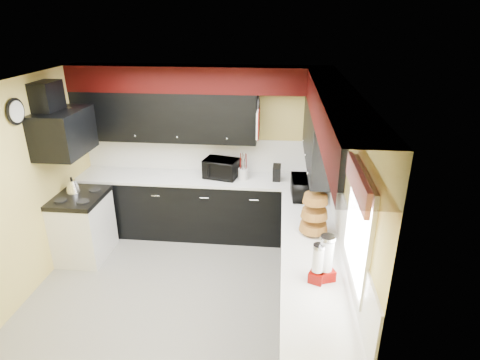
# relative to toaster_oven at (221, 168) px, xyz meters

# --- Properties ---
(ground) EXTENTS (3.60, 3.60, 0.00)m
(ground) POSITION_rel_toaster_oven_xyz_m (-0.29, -1.53, -1.08)
(ground) COLOR gray
(ground) RESTS_ON ground
(wall_back) EXTENTS (3.60, 0.06, 2.50)m
(wall_back) POSITION_rel_toaster_oven_xyz_m (-0.29, 0.27, 0.17)
(wall_back) COLOR #E0C666
(wall_back) RESTS_ON ground
(wall_right) EXTENTS (0.06, 3.60, 2.50)m
(wall_right) POSITION_rel_toaster_oven_xyz_m (1.51, -1.53, 0.17)
(wall_right) COLOR #E0C666
(wall_right) RESTS_ON ground
(wall_left) EXTENTS (0.06, 3.60, 2.50)m
(wall_left) POSITION_rel_toaster_oven_xyz_m (-2.09, -1.53, 0.17)
(wall_left) COLOR #E0C666
(wall_left) RESTS_ON ground
(ceiling) EXTENTS (3.60, 3.60, 0.06)m
(ceiling) POSITION_rel_toaster_oven_xyz_m (-0.29, -1.53, 1.42)
(ceiling) COLOR white
(ceiling) RESTS_ON wall_back
(cab_back) EXTENTS (3.60, 0.60, 0.90)m
(cab_back) POSITION_rel_toaster_oven_xyz_m (-0.29, -0.03, -0.63)
(cab_back) COLOR black
(cab_back) RESTS_ON ground
(cab_right) EXTENTS (0.60, 3.00, 0.90)m
(cab_right) POSITION_rel_toaster_oven_xyz_m (1.21, -1.83, -0.63)
(cab_right) COLOR black
(cab_right) RESTS_ON ground
(counter_back) EXTENTS (3.62, 0.64, 0.04)m
(counter_back) POSITION_rel_toaster_oven_xyz_m (-0.29, -0.03, -0.16)
(counter_back) COLOR white
(counter_back) RESTS_ON cab_back
(counter_right) EXTENTS (0.64, 3.02, 0.04)m
(counter_right) POSITION_rel_toaster_oven_xyz_m (1.21, -1.83, -0.16)
(counter_right) COLOR white
(counter_right) RESTS_ON cab_right
(splash_back) EXTENTS (3.60, 0.02, 0.50)m
(splash_back) POSITION_rel_toaster_oven_xyz_m (-0.29, 0.26, 0.11)
(splash_back) COLOR white
(splash_back) RESTS_ON counter_back
(splash_right) EXTENTS (0.02, 3.60, 0.50)m
(splash_right) POSITION_rel_toaster_oven_xyz_m (1.50, -1.53, 0.11)
(splash_right) COLOR white
(splash_right) RESTS_ON counter_right
(upper_back) EXTENTS (2.60, 0.35, 0.70)m
(upper_back) POSITION_rel_toaster_oven_xyz_m (-0.79, 0.10, 0.72)
(upper_back) COLOR black
(upper_back) RESTS_ON wall_back
(upper_right) EXTENTS (0.35, 1.80, 0.70)m
(upper_right) POSITION_rel_toaster_oven_xyz_m (1.33, -0.63, 0.72)
(upper_right) COLOR black
(upper_right) RESTS_ON wall_right
(soffit_back) EXTENTS (3.60, 0.36, 0.35)m
(soffit_back) POSITION_rel_toaster_oven_xyz_m (-0.29, 0.09, 1.25)
(soffit_back) COLOR black
(soffit_back) RESTS_ON wall_back
(soffit_right) EXTENTS (0.36, 3.24, 0.35)m
(soffit_right) POSITION_rel_toaster_oven_xyz_m (1.33, -1.71, 1.25)
(soffit_right) COLOR black
(soffit_right) RESTS_ON wall_right
(stove) EXTENTS (0.60, 0.75, 0.86)m
(stove) POSITION_rel_toaster_oven_xyz_m (-1.79, -0.78, -0.65)
(stove) COLOR white
(stove) RESTS_ON ground
(cooktop) EXTENTS (0.62, 0.77, 0.06)m
(cooktop) POSITION_rel_toaster_oven_xyz_m (-1.79, -0.78, -0.19)
(cooktop) COLOR black
(cooktop) RESTS_ON stove
(hood) EXTENTS (0.50, 0.78, 0.55)m
(hood) POSITION_rel_toaster_oven_xyz_m (-1.84, -0.78, 0.70)
(hood) COLOR black
(hood) RESTS_ON wall_left
(hood_duct) EXTENTS (0.24, 0.40, 0.40)m
(hood_duct) POSITION_rel_toaster_oven_xyz_m (-1.97, -0.78, 1.12)
(hood_duct) COLOR black
(hood_duct) RESTS_ON wall_left
(window) EXTENTS (0.03, 0.86, 0.96)m
(window) POSITION_rel_toaster_oven_xyz_m (1.49, -2.43, 0.47)
(window) COLOR white
(window) RESTS_ON wall_right
(valance) EXTENTS (0.04, 0.88, 0.20)m
(valance) POSITION_rel_toaster_oven_xyz_m (1.44, -2.43, 0.87)
(valance) COLOR red
(valance) RESTS_ON wall_right
(pan_top) EXTENTS (0.03, 0.22, 0.40)m
(pan_top) POSITION_rel_toaster_oven_xyz_m (0.53, 0.02, 0.92)
(pan_top) COLOR black
(pan_top) RESTS_ON upper_back
(pan_mid) EXTENTS (0.03, 0.28, 0.46)m
(pan_mid) POSITION_rel_toaster_oven_xyz_m (0.53, -0.11, 0.67)
(pan_mid) COLOR black
(pan_mid) RESTS_ON upper_back
(pan_low) EXTENTS (0.03, 0.24, 0.42)m
(pan_low) POSITION_rel_toaster_oven_xyz_m (0.53, 0.15, 0.64)
(pan_low) COLOR black
(pan_low) RESTS_ON upper_back
(cut_board) EXTENTS (0.03, 0.26, 0.35)m
(cut_board) POSITION_rel_toaster_oven_xyz_m (0.54, -0.23, 0.72)
(cut_board) COLOR white
(cut_board) RESTS_ON upper_back
(baskets) EXTENTS (0.27, 0.27, 0.50)m
(baskets) POSITION_rel_toaster_oven_xyz_m (1.23, -1.48, 0.10)
(baskets) COLOR brown
(baskets) RESTS_ON upper_right
(clock) EXTENTS (0.03, 0.30, 0.30)m
(clock) POSITION_rel_toaster_oven_xyz_m (-2.06, -1.28, 1.07)
(clock) COLOR black
(clock) RESTS_ON wall_left
(deco_plate) EXTENTS (0.03, 0.24, 0.24)m
(deco_plate) POSITION_rel_toaster_oven_xyz_m (1.48, -1.88, 1.17)
(deco_plate) COLOR white
(deco_plate) RESTS_ON wall_right
(toaster_oven) EXTENTS (0.55, 0.49, 0.27)m
(toaster_oven) POSITION_rel_toaster_oven_xyz_m (0.00, 0.00, 0.00)
(toaster_oven) COLOR black
(toaster_oven) RESTS_ON counter_back
(microwave) EXTENTS (0.34, 0.49, 0.26)m
(microwave) POSITION_rel_toaster_oven_xyz_m (1.17, -0.55, -0.01)
(microwave) COLOR black
(microwave) RESTS_ON counter_right
(utensil_crock) EXTENTS (0.16, 0.16, 0.16)m
(utensil_crock) POSITION_rel_toaster_oven_xyz_m (0.33, -0.03, -0.06)
(utensil_crock) COLOR silver
(utensil_crock) RESTS_ON counter_back
(knife_block) EXTENTS (0.12, 0.16, 0.24)m
(knife_block) POSITION_rel_toaster_oven_xyz_m (0.81, -0.06, -0.02)
(knife_block) COLOR black
(knife_block) RESTS_ON counter_back
(kettle) EXTENTS (0.22, 0.22, 0.17)m
(kettle) POSITION_rel_toaster_oven_xyz_m (-1.91, -0.67, -0.07)
(kettle) COLOR silver
(kettle) RESTS_ON cooktop
(dispenser_a) EXTENTS (0.20, 0.20, 0.42)m
(dispenser_a) POSITION_rel_toaster_oven_xyz_m (1.28, -2.29, 0.07)
(dispenser_a) COLOR #6B0805
(dispenser_a) RESTS_ON counter_right
(dispenser_b) EXTENTS (0.16, 0.16, 0.34)m
(dispenser_b) POSITION_rel_toaster_oven_xyz_m (1.20, -2.34, 0.03)
(dispenser_b) COLOR maroon
(dispenser_b) RESTS_ON counter_right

